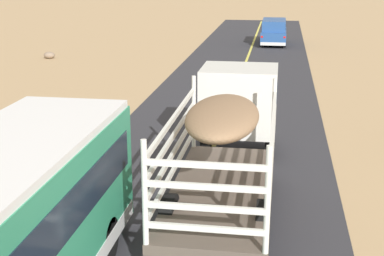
# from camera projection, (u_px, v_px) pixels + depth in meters

# --- Properties ---
(livestock_truck) EXTENTS (2.53, 9.70, 3.02)m
(livestock_truck) POSITION_uv_depth(u_px,v_px,m) (233.00, 117.00, 16.96)
(livestock_truck) COLOR silver
(livestock_truck) RESTS_ON road_surface
(car_far) EXTENTS (1.90, 4.62, 1.93)m
(car_far) POSITION_uv_depth(u_px,v_px,m) (274.00, 31.00, 43.87)
(car_far) COLOR #264C8C
(car_far) RESTS_ON road_surface
(boulder_far_horizon) EXTENTS (0.74, 0.62, 0.45)m
(boulder_far_horizon) POSITION_uv_depth(u_px,v_px,m) (49.00, 55.00, 37.90)
(boulder_far_horizon) COLOR #84705B
(boulder_far_horizon) RESTS_ON ground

